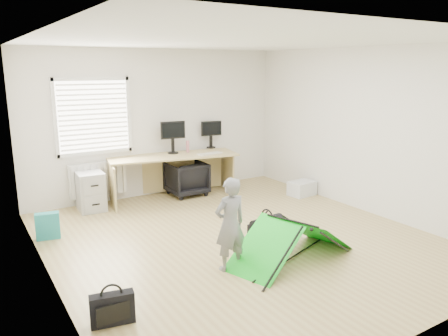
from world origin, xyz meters
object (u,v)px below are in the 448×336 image
person (230,224)px  duffel_bag (267,231)px  filing_cabinet (90,191)px  monitor_left (173,142)px  monitor_right (211,138)px  storage_crate (302,188)px  thermos (188,146)px  kite (292,240)px  desk (174,176)px  laptop_bag (112,309)px  office_chair (186,178)px

person → duffel_bag: (0.96, 0.53, -0.45)m
filing_cabinet → monitor_left: 1.73m
monitor_right → storage_crate: bearing=-41.4°
monitor_left → thermos: 0.31m
monitor_left → person: (-0.79, -3.22, -0.45)m
kite → desk: bearing=72.9°
monitor_left → monitor_right: 0.90m
thermos → laptop_bag: bearing=-126.5°
person → kite: person is taller
desk → monitor_right: bearing=26.4°
office_chair → filing_cabinet: bearing=-2.1°
person → desk: bearing=-104.6°
desk → storage_crate: bearing=-18.6°
monitor_right → office_chair: bearing=-149.4°
laptop_bag → duffel_bag: (2.53, 0.92, -0.04)m
person → duffel_bag: 1.19m
office_chair → person: person is taller
kite → laptop_bag: size_ratio=4.01×
desk → office_chair: desk is taller
monitor_right → storage_crate: monitor_right is taller
monitor_left → storage_crate: 2.59m
filing_cabinet → storage_crate: bearing=-15.9°
laptop_bag → monitor_left: bearing=68.3°
office_chair → person: bearing=72.3°
monitor_right → thermos: (-0.60, -0.17, -0.09)m
filing_cabinet → laptop_bag: size_ratio=1.60×
filing_cabinet → laptop_bag: filing_cabinet is taller
desk → monitor_right: 1.17m
office_chair → duffel_bag: (-0.03, -2.55, -0.20)m
filing_cabinet → thermos: 1.96m
desk → duffel_bag: size_ratio=4.52×
monitor_right → storage_crate: 2.04m
laptop_bag → duffel_bag: bearing=31.5°
filing_cabinet → monitor_left: (1.59, 0.07, 0.69)m
kite → storage_crate: kite is taller
duffel_bag → thermos: bearing=80.5°
filing_cabinet → storage_crate: (3.63, -1.25, -0.19)m
laptop_bag → filing_cabinet: bearing=89.2°
filing_cabinet → person: person is taller
kite → monitor_right: bearing=57.3°
monitor_right → thermos: bearing=-154.4°
desk → monitor_right: size_ratio=5.70×
desk → monitor_left: bearing=74.7°
thermos → kite: bearing=-94.7°
monitor_right → storage_crate: (1.15, -1.44, -0.86)m
filing_cabinet → person: bearing=-72.6°
office_chair → duffel_bag: office_chair is taller
office_chair → monitor_left: bearing=-34.3°
kite → storage_crate: (2.03, 2.08, -0.12)m
desk → filing_cabinet: (-1.51, 0.09, -0.07)m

